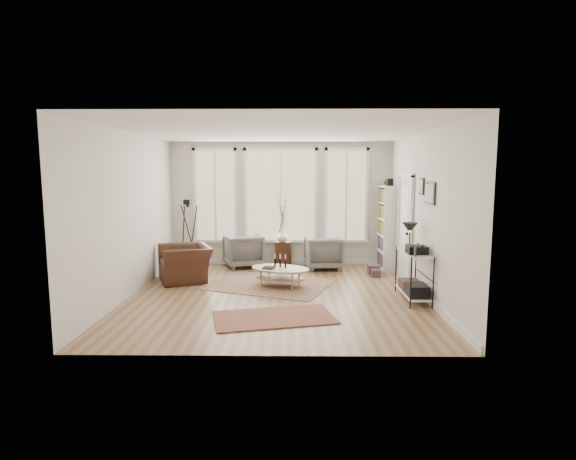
{
  "coord_description": "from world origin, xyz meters",
  "views": [
    {
      "loc": [
        0.3,
        -7.91,
        2.19
      ],
      "look_at": [
        0.2,
        0.6,
        1.1
      ],
      "focal_mm": 28.0,
      "sensor_mm": 36.0,
      "label": 1
    }
  ],
  "objects_px": {
    "side_table": "(283,233)",
    "accent_chair": "(185,263)",
    "bookcase": "(387,227)",
    "low_shelf": "(413,271)",
    "coffee_table": "(280,272)",
    "armchair_right": "(323,253)",
    "armchair_left": "(243,251)"
  },
  "relations": [
    {
      "from": "bookcase",
      "to": "armchair_right",
      "type": "distance_m",
      "value": 1.56
    },
    {
      "from": "accent_chair",
      "to": "coffee_table",
      "type": "bearing_deg",
      "value": 53.56
    },
    {
      "from": "bookcase",
      "to": "low_shelf",
      "type": "xyz_separation_m",
      "value": [
        -0.06,
        -2.52,
        -0.44
      ]
    },
    {
      "from": "bookcase",
      "to": "coffee_table",
      "type": "height_order",
      "value": "bookcase"
    },
    {
      "from": "low_shelf",
      "to": "coffee_table",
      "type": "bearing_deg",
      "value": 159.73
    },
    {
      "from": "accent_chair",
      "to": "armchair_left",
      "type": "bearing_deg",
      "value": 119.93
    },
    {
      "from": "bookcase",
      "to": "coffee_table",
      "type": "bearing_deg",
      "value": -145.3
    },
    {
      "from": "side_table",
      "to": "accent_chair",
      "type": "relative_size",
      "value": 1.5
    },
    {
      "from": "bookcase",
      "to": "armchair_right",
      "type": "relative_size",
      "value": 2.5
    },
    {
      "from": "coffee_table",
      "to": "armchair_left",
      "type": "relative_size",
      "value": 1.61
    },
    {
      "from": "bookcase",
      "to": "armchair_right",
      "type": "bearing_deg",
      "value": -179.16
    },
    {
      "from": "low_shelf",
      "to": "accent_chair",
      "type": "xyz_separation_m",
      "value": [
        -4.28,
        1.35,
        -0.15
      ]
    },
    {
      "from": "low_shelf",
      "to": "armchair_right",
      "type": "height_order",
      "value": "low_shelf"
    },
    {
      "from": "low_shelf",
      "to": "coffee_table",
      "type": "distance_m",
      "value": 2.5
    },
    {
      "from": "coffee_table",
      "to": "accent_chair",
      "type": "xyz_separation_m",
      "value": [
        -1.95,
        0.48,
        0.07
      ]
    },
    {
      "from": "low_shelf",
      "to": "bookcase",
      "type": "bearing_deg",
      "value": 88.72
    },
    {
      "from": "side_table",
      "to": "accent_chair",
      "type": "height_order",
      "value": "side_table"
    },
    {
      "from": "bookcase",
      "to": "low_shelf",
      "type": "relative_size",
      "value": 1.58
    },
    {
      "from": "low_shelf",
      "to": "coffee_table",
      "type": "xyz_separation_m",
      "value": [
        -2.34,
        0.86,
        -0.22
      ]
    },
    {
      "from": "armchair_left",
      "to": "accent_chair",
      "type": "bearing_deg",
      "value": 31.73
    },
    {
      "from": "coffee_table",
      "to": "bookcase",
      "type": "bearing_deg",
      "value": 34.7
    },
    {
      "from": "bookcase",
      "to": "armchair_left",
      "type": "bearing_deg",
      "value": 177.03
    },
    {
      "from": "coffee_table",
      "to": "armchair_left",
      "type": "xyz_separation_m",
      "value": [
        -0.91,
        1.83,
        0.09
      ]
    },
    {
      "from": "coffee_table",
      "to": "side_table",
      "type": "height_order",
      "value": "side_table"
    },
    {
      "from": "bookcase",
      "to": "armchair_right",
      "type": "xyz_separation_m",
      "value": [
        -1.45,
        -0.02,
        -0.58
      ]
    },
    {
      "from": "coffee_table",
      "to": "armchair_right",
      "type": "bearing_deg",
      "value": 59.99
    },
    {
      "from": "low_shelf",
      "to": "side_table",
      "type": "height_order",
      "value": "side_table"
    },
    {
      "from": "side_table",
      "to": "bookcase",
      "type": "bearing_deg",
      "value": -5.42
    },
    {
      "from": "bookcase",
      "to": "accent_chair",
      "type": "bearing_deg",
      "value": -164.86
    },
    {
      "from": "armchair_left",
      "to": "side_table",
      "type": "distance_m",
      "value": 1.02
    },
    {
      "from": "coffee_table",
      "to": "side_table",
      "type": "distance_m",
      "value": 1.95
    },
    {
      "from": "low_shelf",
      "to": "armchair_left",
      "type": "relative_size",
      "value": 1.56
    }
  ]
}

